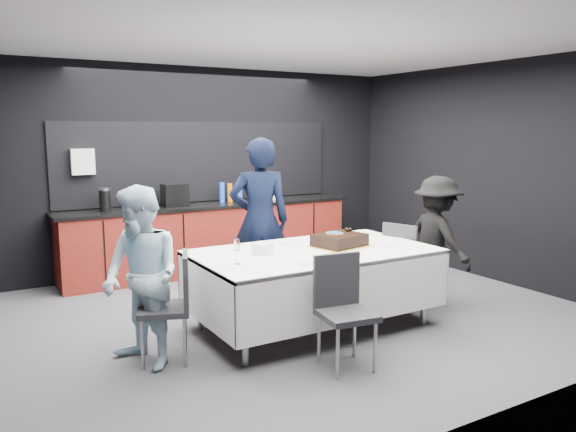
{
  "coord_description": "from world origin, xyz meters",
  "views": [
    {
      "loc": [
        -2.94,
        -4.9,
        1.95
      ],
      "look_at": [
        0.0,
        0.1,
        1.05
      ],
      "focal_mm": 35.0,
      "sensor_mm": 36.0,
      "label": 1
    }
  ],
  "objects_px": {
    "person_right": "(437,240)",
    "chair_right": "(404,258)",
    "chair_near": "(342,302)",
    "party_table": "(314,264)",
    "cake_assembly": "(339,240)",
    "person_left": "(142,278)",
    "person_center": "(260,221)",
    "chair_left": "(173,299)",
    "champagne_flute": "(237,246)",
    "plate_stack": "(263,248)"
  },
  "relations": [
    {
      "from": "person_right",
      "to": "chair_right",
      "type": "bearing_deg",
      "value": 73.28
    },
    {
      "from": "chair_near",
      "to": "party_table",
      "type": "bearing_deg",
      "value": 71.65
    },
    {
      "from": "party_table",
      "to": "cake_assembly",
      "type": "xyz_separation_m",
      "value": [
        0.31,
        0.01,
        0.2
      ]
    },
    {
      "from": "person_left",
      "to": "chair_near",
      "type": "bearing_deg",
      "value": 40.77
    },
    {
      "from": "chair_near",
      "to": "person_right",
      "type": "xyz_separation_m",
      "value": [
        1.93,
        0.86,
        0.18
      ]
    },
    {
      "from": "person_center",
      "to": "chair_left",
      "type": "bearing_deg",
      "value": 59.28
    },
    {
      "from": "cake_assembly",
      "to": "person_left",
      "type": "xyz_separation_m",
      "value": [
        -2.04,
        -0.09,
        -0.09
      ]
    },
    {
      "from": "cake_assembly",
      "to": "person_center",
      "type": "distance_m",
      "value": 1.09
    },
    {
      "from": "champagne_flute",
      "to": "person_left",
      "type": "relative_size",
      "value": 0.15
    },
    {
      "from": "plate_stack",
      "to": "chair_near",
      "type": "xyz_separation_m",
      "value": [
        0.21,
        -1.0,
        -0.3
      ]
    },
    {
      "from": "party_table",
      "to": "chair_right",
      "type": "relative_size",
      "value": 2.51
    },
    {
      "from": "plate_stack",
      "to": "person_right",
      "type": "height_order",
      "value": "person_right"
    },
    {
      "from": "plate_stack",
      "to": "person_left",
      "type": "relative_size",
      "value": 0.14
    },
    {
      "from": "champagne_flute",
      "to": "chair_near",
      "type": "distance_m",
      "value": 1.03
    },
    {
      "from": "person_center",
      "to": "person_left",
      "type": "relative_size",
      "value": 1.24
    },
    {
      "from": "chair_left",
      "to": "person_right",
      "type": "bearing_deg",
      "value": 1.16
    },
    {
      "from": "party_table",
      "to": "person_center",
      "type": "distance_m",
      "value": 1.07
    },
    {
      "from": "cake_assembly",
      "to": "chair_left",
      "type": "bearing_deg",
      "value": -177.01
    },
    {
      "from": "party_table",
      "to": "chair_left",
      "type": "distance_m",
      "value": 1.47
    },
    {
      "from": "champagne_flute",
      "to": "person_right",
      "type": "distance_m",
      "value": 2.55
    },
    {
      "from": "plate_stack",
      "to": "chair_near",
      "type": "distance_m",
      "value": 1.06
    },
    {
      "from": "chair_near",
      "to": "plate_stack",
      "type": "bearing_deg",
      "value": 102.13
    },
    {
      "from": "cake_assembly",
      "to": "champagne_flute",
      "type": "bearing_deg",
      "value": -172.43
    },
    {
      "from": "person_center",
      "to": "person_right",
      "type": "distance_m",
      "value": 2.01
    },
    {
      "from": "chair_left",
      "to": "party_table",
      "type": "bearing_deg",
      "value": 3.26
    },
    {
      "from": "party_table",
      "to": "person_right",
      "type": "xyz_separation_m",
      "value": [
        1.64,
        -0.02,
        0.08
      ]
    },
    {
      "from": "party_table",
      "to": "chair_near",
      "type": "bearing_deg",
      "value": -108.35
    },
    {
      "from": "chair_right",
      "to": "person_center",
      "type": "distance_m",
      "value": 1.67
    },
    {
      "from": "person_center",
      "to": "person_right",
      "type": "relative_size",
      "value": 1.3
    },
    {
      "from": "plate_stack",
      "to": "champagne_flute",
      "type": "relative_size",
      "value": 0.94
    },
    {
      "from": "plate_stack",
      "to": "party_table",
      "type": "bearing_deg",
      "value": -12.93
    },
    {
      "from": "cake_assembly",
      "to": "champagne_flute",
      "type": "distance_m",
      "value": 1.23
    },
    {
      "from": "party_table",
      "to": "person_center",
      "type": "relative_size",
      "value": 1.25
    },
    {
      "from": "chair_near",
      "to": "cake_assembly",
      "type": "bearing_deg",
      "value": 55.83
    },
    {
      "from": "party_table",
      "to": "plate_stack",
      "type": "xyz_separation_m",
      "value": [
        -0.51,
        0.12,
        0.19
      ]
    },
    {
      "from": "person_center",
      "to": "chair_right",
      "type": "bearing_deg",
      "value": 165.93
    },
    {
      "from": "cake_assembly",
      "to": "chair_left",
      "type": "relative_size",
      "value": 0.63
    },
    {
      "from": "person_center",
      "to": "cake_assembly",
      "type": "bearing_deg",
      "value": 130.98
    },
    {
      "from": "party_table",
      "to": "person_right",
      "type": "relative_size",
      "value": 1.62
    },
    {
      "from": "person_left",
      "to": "person_center",
      "type": "bearing_deg",
      "value": 103.77
    },
    {
      "from": "chair_right",
      "to": "person_right",
      "type": "distance_m",
      "value": 0.43
    },
    {
      "from": "person_right",
      "to": "cake_assembly",
      "type": "bearing_deg",
      "value": 90.05
    },
    {
      "from": "chair_near",
      "to": "chair_left",
      "type": "bearing_deg",
      "value": 145.8
    },
    {
      "from": "plate_stack",
      "to": "person_center",
      "type": "xyz_separation_m",
      "value": [
        0.45,
        0.91,
        0.1
      ]
    },
    {
      "from": "party_table",
      "to": "person_left",
      "type": "height_order",
      "value": "person_left"
    },
    {
      "from": "plate_stack",
      "to": "chair_right",
      "type": "relative_size",
      "value": 0.23
    },
    {
      "from": "cake_assembly",
      "to": "chair_right",
      "type": "relative_size",
      "value": 0.63
    },
    {
      "from": "chair_near",
      "to": "champagne_flute",
      "type": "bearing_deg",
      "value": 129.8
    },
    {
      "from": "chair_right",
      "to": "champagne_flute",
      "type": "bearing_deg",
      "value": -173.38
    },
    {
      "from": "cake_assembly",
      "to": "chair_near",
      "type": "distance_m",
      "value": 1.12
    }
  ]
}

